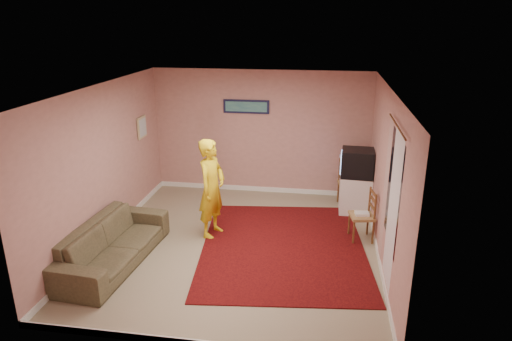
% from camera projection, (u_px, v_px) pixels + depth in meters
% --- Properties ---
extents(ground, '(5.00, 5.00, 0.00)m').
position_uv_depth(ground, '(239.00, 245.00, 7.57)').
color(ground, gray).
rests_on(ground, ground).
extents(wall_back, '(4.50, 0.02, 2.60)m').
position_uv_depth(wall_back, '(261.00, 133.00, 9.49)').
color(wall_back, tan).
rests_on(wall_back, ground).
extents(wall_front, '(4.50, 0.02, 2.60)m').
position_uv_depth(wall_front, '(193.00, 247.00, 4.82)').
color(wall_front, tan).
rests_on(wall_front, ground).
extents(wall_left, '(0.02, 5.00, 2.60)m').
position_uv_depth(wall_left, '(104.00, 164.00, 7.48)').
color(wall_left, tan).
rests_on(wall_left, ground).
extents(wall_right, '(0.02, 5.00, 2.60)m').
position_uv_depth(wall_right, '(385.00, 179.00, 6.83)').
color(wall_right, tan).
rests_on(wall_right, ground).
extents(ceiling, '(4.50, 5.00, 0.02)m').
position_uv_depth(ceiling, '(237.00, 88.00, 6.74)').
color(ceiling, silver).
rests_on(ceiling, wall_back).
extents(baseboard_back, '(4.50, 0.02, 0.10)m').
position_uv_depth(baseboard_back, '(261.00, 189.00, 9.89)').
color(baseboard_back, white).
rests_on(baseboard_back, ground).
extents(baseboard_left, '(0.02, 5.00, 0.10)m').
position_uv_depth(baseboard_left, '(112.00, 233.00, 7.88)').
color(baseboard_left, white).
rests_on(baseboard_left, ground).
extents(baseboard_right, '(0.02, 5.00, 0.10)m').
position_uv_depth(baseboard_right, '(378.00, 253.00, 7.23)').
color(baseboard_right, white).
rests_on(baseboard_right, ground).
extents(window, '(0.01, 1.10, 1.50)m').
position_uv_depth(window, '(394.00, 191.00, 5.94)').
color(window, black).
rests_on(window, wall_right).
extents(curtain_sheer, '(0.01, 0.75, 2.10)m').
position_uv_depth(curtain_sheer, '(393.00, 210.00, 5.87)').
color(curtain_sheer, white).
rests_on(curtain_sheer, wall_right).
extents(curtain_floral, '(0.01, 0.35, 2.10)m').
position_uv_depth(curtain_floral, '(385.00, 190.00, 6.52)').
color(curtain_floral, beige).
rests_on(curtain_floral, wall_right).
extents(curtain_rod, '(0.02, 1.40, 0.02)m').
position_uv_depth(curtain_rod, '(397.00, 126.00, 5.67)').
color(curtain_rod, brown).
rests_on(curtain_rod, wall_right).
extents(picture_back, '(0.95, 0.04, 0.28)m').
position_uv_depth(picture_back, '(246.00, 107.00, 9.33)').
color(picture_back, '#131435').
rests_on(picture_back, wall_back).
extents(picture_left, '(0.04, 0.38, 0.42)m').
position_uv_depth(picture_left, '(142.00, 127.00, 8.89)').
color(picture_left, '#C3B686').
rests_on(picture_left, wall_left).
extents(area_rug, '(2.98, 3.56, 0.02)m').
position_uv_depth(area_rug, '(283.00, 247.00, 7.51)').
color(area_rug, black).
rests_on(area_rug, ground).
extents(tv_cabinet, '(0.58, 0.53, 0.74)m').
position_uv_depth(tv_cabinet, '(355.00, 194.00, 8.74)').
color(tv_cabinet, white).
rests_on(tv_cabinet, ground).
extents(crt_tv, '(0.63, 0.57, 0.51)m').
position_uv_depth(crt_tv, '(357.00, 163.00, 8.54)').
color(crt_tv, black).
rests_on(crt_tv, tv_cabinet).
extents(chair_a, '(0.49, 0.47, 0.51)m').
position_uv_depth(chair_a, '(350.00, 178.00, 9.00)').
color(chair_a, '#A17C4E').
rests_on(chair_a, ground).
extents(dvd_player, '(0.41, 0.33, 0.06)m').
position_uv_depth(dvd_player, '(350.00, 181.00, 9.02)').
color(dvd_player, '#BDBCC2').
rests_on(dvd_player, chair_a).
extents(blue_throw, '(0.45, 0.06, 0.47)m').
position_uv_depth(blue_throw, '(350.00, 166.00, 9.12)').
color(blue_throw, '#8BABE4').
rests_on(blue_throw, chair_a).
extents(chair_b, '(0.45, 0.46, 0.48)m').
position_uv_depth(chair_b, '(362.00, 210.00, 7.61)').
color(chair_b, '#A17C4E').
rests_on(chair_b, ground).
extents(game_console, '(0.25, 0.19, 0.05)m').
position_uv_depth(game_console, '(362.00, 214.00, 7.63)').
color(game_console, white).
rests_on(game_console, chair_b).
extents(sofa, '(1.04, 2.30, 0.65)m').
position_uv_depth(sofa, '(113.00, 243.00, 6.94)').
color(sofa, brown).
rests_on(sofa, ground).
extents(person, '(0.56, 0.71, 1.71)m').
position_uv_depth(person, '(212.00, 188.00, 7.69)').
color(person, yellow).
rests_on(person, ground).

